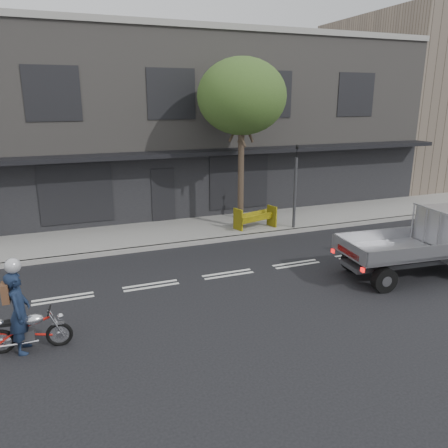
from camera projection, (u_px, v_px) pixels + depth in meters
ground at (228, 274)px, 13.46m from camera, size 80.00×80.00×0.00m
sidewalk at (185, 231)px, 17.66m from camera, size 32.00×3.20×0.15m
kerb at (197, 242)px, 16.22m from camera, size 32.00×0.20×0.15m
building_main at (148, 123)px, 22.50m from camera, size 26.00×10.00×8.00m
building_neighbour at (445, 102)px, 29.11m from camera, size 14.00×10.00×10.00m
street_tree at (242, 97)px, 16.53m from camera, size 3.40×3.40×6.74m
traffic_light_pole at (295, 191)px, 17.46m from camera, size 0.12×0.12×3.50m
motorcycle at (30, 330)px, 9.31m from camera, size 1.73×0.50×0.89m
rider at (19, 312)px, 9.14m from camera, size 0.50×0.70×1.81m
flatbed_ute at (443, 236)px, 13.33m from camera, size 4.61×2.20×2.07m
construction_barrier at (258, 219)px, 17.43m from camera, size 1.73×1.07×0.90m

